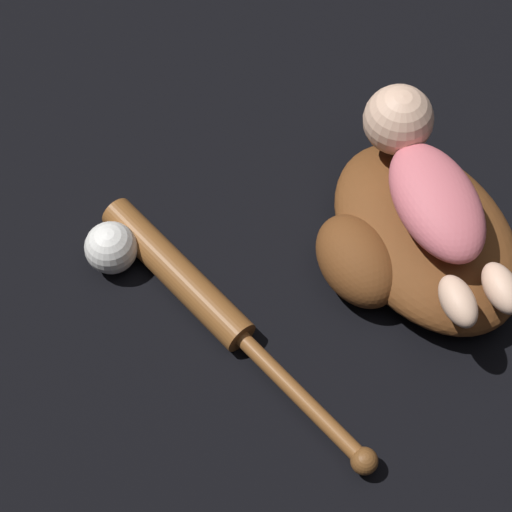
{
  "coord_description": "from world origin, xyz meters",
  "views": [
    {
      "loc": [
        -0.62,
        0.31,
        1.13
      ],
      "look_at": [
        0.01,
        0.25,
        0.07
      ],
      "focal_mm": 60.0,
      "sensor_mm": 36.0,
      "label": 1
    }
  ],
  "objects_px": {
    "baby_figure": "(427,181)",
    "baseball": "(111,248)",
    "baseball_bat": "(201,297)",
    "baseball_glove": "(415,239)"
  },
  "relations": [
    {
      "from": "baseball_glove",
      "to": "baby_figure",
      "type": "bearing_deg",
      "value": -14.61
    },
    {
      "from": "baseball",
      "to": "baby_figure",
      "type": "bearing_deg",
      "value": -89.12
    },
    {
      "from": "baseball_glove",
      "to": "baseball_bat",
      "type": "xyz_separation_m",
      "value": [
        -0.05,
        0.32,
        -0.02
      ]
    },
    {
      "from": "baby_figure",
      "to": "baseball",
      "type": "bearing_deg",
      "value": 90.88
    },
    {
      "from": "baby_figure",
      "to": "baseball",
      "type": "xyz_separation_m",
      "value": [
        -0.01,
        0.46,
        -0.1
      ]
    },
    {
      "from": "baby_figure",
      "to": "baseball_bat",
      "type": "relative_size",
      "value": 0.84
    },
    {
      "from": "baby_figure",
      "to": "baseball",
      "type": "height_order",
      "value": "baby_figure"
    },
    {
      "from": "baseball_glove",
      "to": "baseball_bat",
      "type": "relative_size",
      "value": 0.9
    },
    {
      "from": "baseball_glove",
      "to": "baseball",
      "type": "xyz_separation_m",
      "value": [
        0.03,
        0.45,
        -0.01
      ]
    },
    {
      "from": "baseball_bat",
      "to": "baseball",
      "type": "height_order",
      "value": "baseball"
    }
  ]
}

